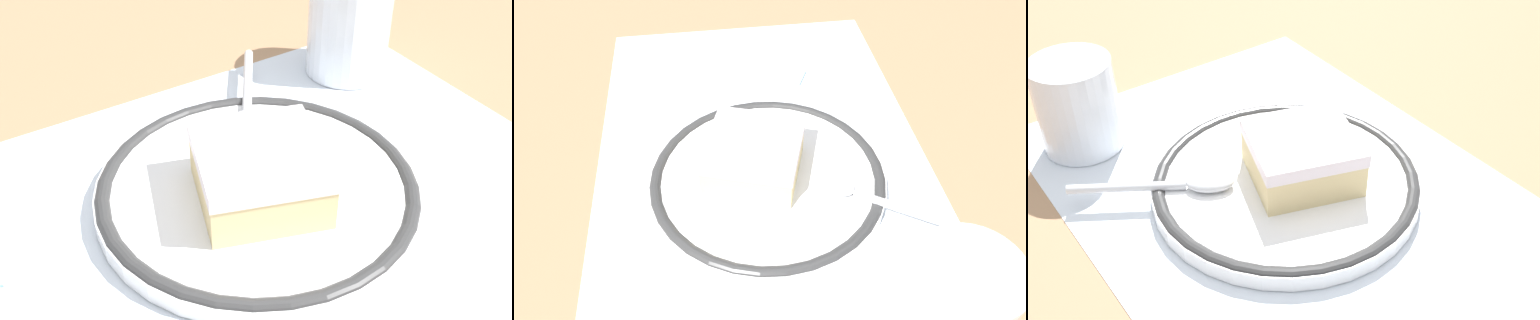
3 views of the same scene
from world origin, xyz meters
TOP-DOWN VIEW (x-y plane):
  - ground_plane at (0.00, 0.00)m, footprint 2.40×2.40m
  - placemat at (0.00, 0.00)m, footprint 0.53×0.33m
  - plate at (0.03, 0.00)m, footprint 0.23×0.23m
  - cake_slice at (0.03, -0.01)m, footprint 0.10×0.11m
  - spoon at (0.07, 0.08)m, footprint 0.09×0.12m
  - cup at (0.20, 0.11)m, footprint 0.07×0.07m
  - napkin at (0.19, -0.04)m, footprint 0.13×0.12m

SIDE VIEW (x-z plane):
  - ground_plane at x=0.00m, z-range 0.00..0.00m
  - placemat at x=0.00m, z-range 0.00..0.00m
  - napkin at x=0.19m, z-range 0.00..0.00m
  - plate at x=0.03m, z-range 0.00..0.02m
  - spoon at x=0.07m, z-range 0.01..0.03m
  - cake_slice at x=0.03m, z-range 0.02..0.06m
  - cup at x=0.20m, z-range 0.00..0.08m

